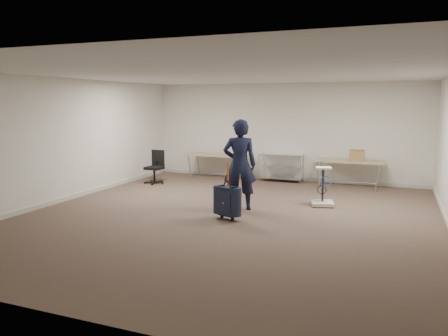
% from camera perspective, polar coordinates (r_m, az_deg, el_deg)
% --- Properties ---
extents(ground, '(9.00, 9.00, 0.00)m').
position_cam_1_polar(ground, '(8.78, 0.63, -6.30)').
color(ground, '#453629').
rests_on(ground, ground).
extents(room_shell, '(8.00, 9.00, 9.00)m').
position_cam_1_polar(room_shell, '(10.03, 3.47, -4.13)').
color(room_shell, silver).
rests_on(room_shell, ground).
extents(folding_table_left, '(1.80, 0.75, 0.73)m').
position_cam_1_polar(folding_table_left, '(12.95, -0.95, 1.58)').
color(folding_table_left, tan).
rests_on(folding_table_left, ground).
extents(folding_table_right, '(1.80, 0.75, 0.73)m').
position_cam_1_polar(folding_table_right, '(12.03, 16.02, 0.71)').
color(folding_table_right, tan).
rests_on(folding_table_right, ground).
extents(wire_shelf, '(1.22, 0.47, 0.80)m').
position_cam_1_polar(wire_shelf, '(12.63, 7.48, 0.24)').
color(wire_shelf, silver).
rests_on(wire_shelf, ground).
extents(person, '(0.81, 0.67, 1.92)m').
position_cam_1_polar(person, '(9.15, 2.06, 0.43)').
color(person, black).
rests_on(person, ground).
extents(suitcase, '(0.45, 0.33, 1.09)m').
position_cam_1_polar(suitcase, '(8.43, 0.43, -4.32)').
color(suitcase, black).
rests_on(suitcase, ground).
extents(office_chair, '(0.56, 0.56, 0.93)m').
position_cam_1_polar(office_chair, '(12.38, -8.99, -0.70)').
color(office_chair, black).
rests_on(office_chair, ground).
extents(equipment_cart, '(0.57, 0.57, 0.86)m').
position_cam_1_polar(equipment_cart, '(9.82, 12.77, -3.55)').
color(equipment_cart, beige).
rests_on(equipment_cart, ground).
extents(cardboard_box, '(0.38, 0.29, 0.28)m').
position_cam_1_polar(cardboard_box, '(12.02, 16.97, 1.59)').
color(cardboard_box, '#976246').
rests_on(cardboard_box, folding_table_right).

